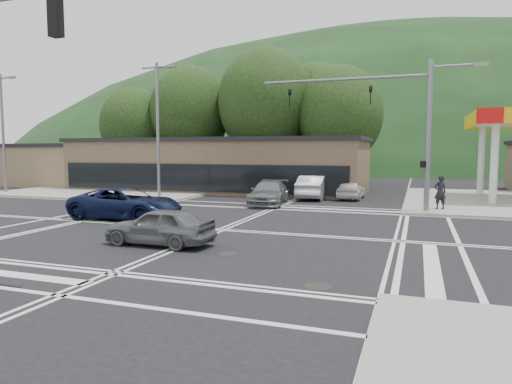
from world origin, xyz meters
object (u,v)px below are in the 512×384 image
(car_grey_center, at_px, (160,226))
(car_northbound, at_px, (269,193))
(car_queue_a, at_px, (314,187))
(pedestrian, at_px, (440,192))
(car_blue_west, at_px, (126,203))
(car_queue_b, at_px, (351,189))

(car_grey_center, xyz_separation_m, car_northbound, (-0.03, 12.64, 0.05))
(car_queue_a, height_order, pedestrian, pedestrian)
(car_blue_west, distance_m, car_grey_center, 6.68)
(car_grey_center, relative_size, car_northbound, 0.79)
(car_blue_west, relative_size, car_queue_a, 1.13)
(car_grey_center, bearing_deg, pedestrian, 143.56)
(car_blue_west, distance_m, car_northbound, 9.24)
(car_grey_center, relative_size, pedestrian, 2.14)
(car_northbound, bearing_deg, car_blue_west, -128.56)
(car_blue_west, bearing_deg, car_grey_center, -135.39)
(car_queue_b, distance_m, car_northbound, 6.48)
(pedestrian, bearing_deg, car_blue_west, 6.36)
(car_grey_center, bearing_deg, car_blue_west, -133.67)
(car_queue_b, relative_size, pedestrian, 2.16)
(car_grey_center, bearing_deg, car_northbound, -178.84)
(car_queue_b, bearing_deg, car_blue_west, 55.40)
(car_grey_center, height_order, pedestrian, pedestrian)
(car_queue_a, bearing_deg, pedestrian, 149.29)
(car_queue_b, bearing_deg, car_queue_a, 12.07)
(car_blue_west, height_order, pedestrian, pedestrian)
(car_blue_west, bearing_deg, car_northbound, -31.41)
(car_blue_west, distance_m, car_queue_a, 13.92)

